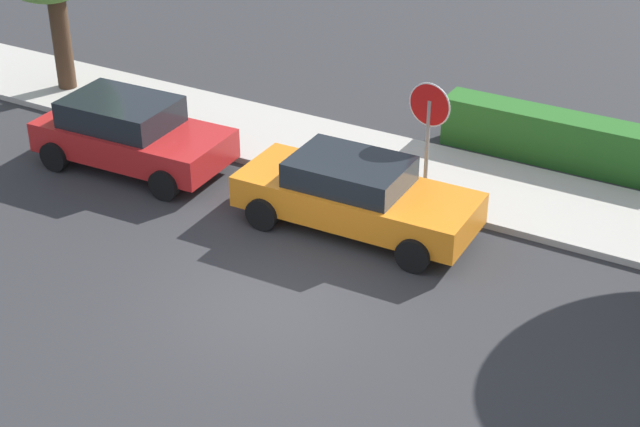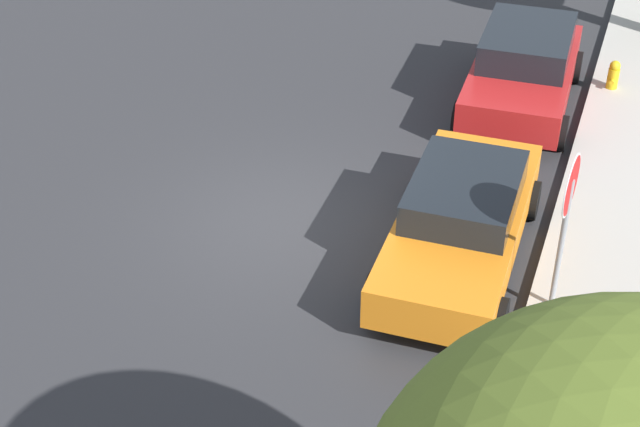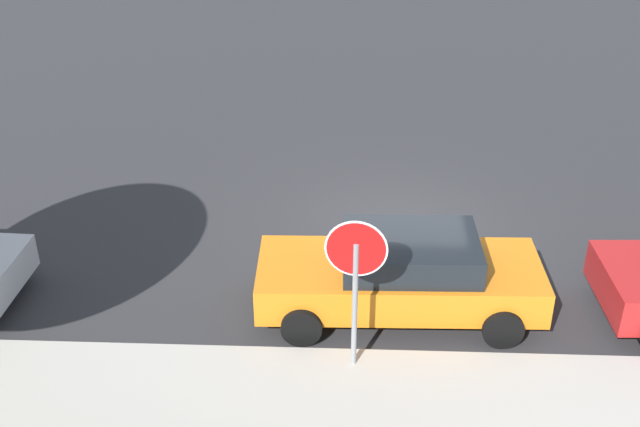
# 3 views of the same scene
# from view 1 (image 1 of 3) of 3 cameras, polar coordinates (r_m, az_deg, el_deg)

# --- Properties ---
(ground_plane) EXTENTS (60.00, 60.00, 0.00)m
(ground_plane) POSITION_cam_1_polar(r_m,az_deg,el_deg) (16.62, -2.80, -5.04)
(ground_plane) COLOR #2D2D30
(sidewalk_curb) EXTENTS (32.00, 2.70, 0.14)m
(sidewalk_curb) POSITION_cam_1_polar(r_m,az_deg,el_deg) (20.67, 5.16, 2.50)
(sidewalk_curb) COLOR #B2ADA3
(sidewalk_curb) RESTS_ON ground_plane
(stop_sign) EXTENTS (0.87, 0.10, 2.56)m
(stop_sign) POSITION_cam_1_polar(r_m,az_deg,el_deg) (18.79, 6.34, 5.35)
(stop_sign) COLOR gray
(stop_sign) RESTS_ON ground_plane
(parked_car_orange) EXTENTS (4.59, 2.04, 1.40)m
(parked_car_orange) POSITION_cam_1_polar(r_m,az_deg,el_deg) (18.31, 2.05, 1.15)
(parked_car_orange) COLOR orange
(parked_car_orange) RESTS_ON ground_plane
(parked_car_red) EXTENTS (4.18, 2.18, 1.49)m
(parked_car_red) POSITION_cam_1_polar(r_m,az_deg,el_deg) (21.00, -10.99, 4.63)
(parked_car_red) COLOR red
(parked_car_red) RESTS_ON ground_plane
(fire_hydrant) EXTENTS (0.30, 0.22, 0.72)m
(fire_hydrant) POSITION_cam_1_polar(r_m,az_deg,el_deg) (22.91, -10.36, 5.72)
(fire_hydrant) COLOR gold
(fire_hydrant) RESTS_ON ground_plane
(front_yard_hedge) EXTENTS (5.15, 0.79, 1.09)m
(front_yard_hedge) POSITION_cam_1_polar(r_m,az_deg,el_deg) (21.48, 13.81, 4.22)
(front_yard_hedge) COLOR #286623
(front_yard_hedge) RESTS_ON ground_plane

